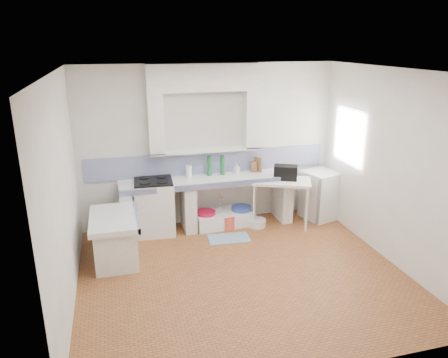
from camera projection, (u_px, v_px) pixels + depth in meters
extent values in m
plane|color=#96552B|center=(242.00, 274.00, 6.02)|extent=(4.50, 4.50, 0.00)
plane|color=white|center=(245.00, 71.00, 5.15)|extent=(4.50, 4.50, 0.00)
plane|color=white|center=(209.00, 146.00, 7.42)|extent=(4.50, 0.00, 4.50)
plane|color=white|center=(312.00, 249.00, 3.75)|extent=(4.50, 0.00, 4.50)
plane|color=white|center=(63.00, 196.00, 5.03)|extent=(0.00, 4.50, 4.50)
plane|color=white|center=(392.00, 168.00, 6.13)|extent=(0.00, 4.50, 4.50)
cube|color=white|center=(204.00, 77.00, 6.91)|extent=(1.90, 0.25, 0.45)
cube|color=#362111|center=(358.00, 136.00, 7.22)|extent=(0.35, 0.86, 1.06)
cube|color=white|center=(353.00, 114.00, 7.06)|extent=(0.01, 0.84, 0.24)
cube|color=white|center=(208.00, 180.00, 7.29)|extent=(3.00, 0.60, 0.08)
cube|color=navy|center=(212.00, 186.00, 7.03)|extent=(3.00, 0.04, 0.10)
cube|color=white|center=(127.00, 213.00, 7.08)|extent=(0.20, 0.55, 0.82)
cube|color=white|center=(188.00, 207.00, 7.34)|extent=(0.20, 0.55, 0.82)
cube|color=white|center=(283.00, 198.00, 7.77)|extent=(0.20, 0.55, 0.82)
cube|color=white|center=(114.00, 219.00, 6.22)|extent=(0.70, 1.10, 0.08)
cube|color=white|center=(116.00, 240.00, 6.33)|extent=(0.60, 1.00, 0.62)
cube|color=navy|center=(137.00, 217.00, 6.30)|extent=(0.04, 1.10, 0.10)
cube|color=navy|center=(210.00, 162.00, 7.50)|extent=(4.27, 0.03, 0.40)
cube|color=white|center=(155.00, 207.00, 7.20)|extent=(0.68, 0.66, 0.91)
cube|color=white|center=(222.00, 219.00, 7.58)|extent=(1.02, 0.59, 0.24)
cube|color=white|center=(280.00, 202.00, 7.51)|extent=(1.15, 0.91, 0.04)
cube|color=white|center=(321.00, 195.00, 7.81)|extent=(0.72, 0.72, 0.89)
cylinder|color=red|center=(206.00, 220.00, 7.44)|extent=(0.45, 0.45, 0.32)
cylinder|color=#DF5137|center=(228.00, 222.00, 7.44)|extent=(0.34, 0.34, 0.25)
cylinder|color=#314BB0|center=(241.00, 215.00, 7.61)|extent=(0.38, 0.38, 0.33)
cylinder|color=white|center=(257.00, 223.00, 7.55)|extent=(0.33, 0.33, 0.13)
cylinder|color=silver|center=(216.00, 215.00, 7.69)|extent=(0.09, 0.09, 0.28)
cylinder|color=silver|center=(224.00, 214.00, 7.71)|extent=(0.08, 0.08, 0.28)
cube|color=black|center=(286.00, 172.00, 7.37)|extent=(0.46, 0.37, 0.25)
cylinder|color=#19672D|center=(209.00, 166.00, 7.37)|extent=(0.08, 0.08, 0.34)
cylinder|color=#19672D|center=(222.00, 165.00, 7.42)|extent=(0.10, 0.10, 0.34)
cube|color=olive|center=(254.00, 167.00, 7.60)|extent=(0.10, 0.08, 0.19)
cube|color=olive|center=(258.00, 164.00, 7.61)|extent=(0.09, 0.19, 0.27)
cylinder|color=white|center=(189.00, 172.00, 7.27)|extent=(0.12, 0.12, 0.21)
imported|color=white|center=(237.00, 169.00, 7.49)|extent=(0.11, 0.11, 0.19)
cube|color=#29578E|center=(229.00, 238.00, 7.08)|extent=(0.71, 0.44, 0.01)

